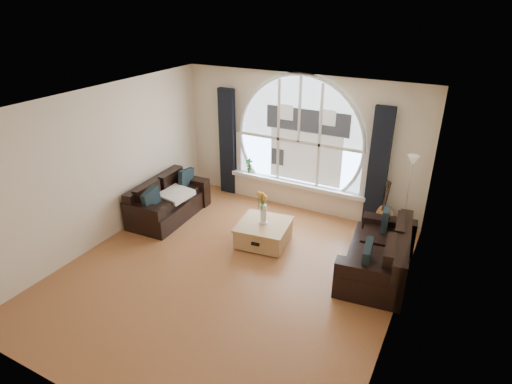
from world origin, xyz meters
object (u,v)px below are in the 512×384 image
at_px(coffee_chest, 264,232).
at_px(guitar, 386,205).
at_px(sofa_left, 169,198).
at_px(vase_flowers, 264,203).
at_px(floor_lamp, 407,199).
at_px(sofa_right, 378,251).
at_px(potted_plant, 249,166).

bearing_deg(coffee_chest, guitar, 31.27).
xyz_separation_m(sofa_left, guitar, (3.87, 1.43, 0.13)).
height_order(vase_flowers, floor_lamp, floor_lamp).
distance_m(sofa_right, coffee_chest, 1.99).
bearing_deg(sofa_left, potted_plant, 56.57).
relative_size(floor_lamp, potted_plant, 5.10).
distance_m(coffee_chest, floor_lamp, 2.56).
relative_size(vase_flowers, guitar, 0.66).
bearing_deg(potted_plant, floor_lamp, -5.43).
height_order(coffee_chest, floor_lamp, floor_lamp).
bearing_deg(vase_flowers, sofa_left, -179.45).
height_order(sofa_right, floor_lamp, floor_lamp).
distance_m(coffee_chest, potted_plant, 2.02).
height_order(sofa_left, guitar, guitar).
relative_size(sofa_right, potted_plant, 5.61).
distance_m(sofa_left, sofa_right, 4.08).
bearing_deg(guitar, vase_flowers, -117.44).
distance_m(sofa_left, potted_plant, 1.86).
xyz_separation_m(vase_flowers, floor_lamp, (2.16, 1.25, 0.02)).
bearing_deg(sofa_left, sofa_right, -2.46).
bearing_deg(guitar, coffee_chest, -116.84).
relative_size(sofa_left, coffee_chest, 1.91).
bearing_deg(sofa_left, vase_flowers, -2.34).
bearing_deg(floor_lamp, sofa_left, -163.28).
height_order(sofa_left, floor_lamp, floor_lamp).
height_order(sofa_right, guitar, guitar).
bearing_deg(guitar, sofa_right, -57.11).
distance_m(sofa_left, floor_lamp, 4.44).
height_order(sofa_right, coffee_chest, sofa_right).
xyz_separation_m(vase_flowers, potted_plant, (-1.14, 1.56, -0.07)).
bearing_deg(vase_flowers, coffee_chest, -45.51).
height_order(sofa_right, potted_plant, potted_plant).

